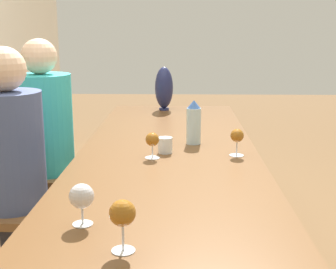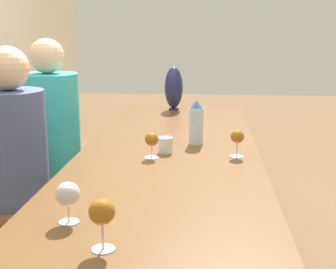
# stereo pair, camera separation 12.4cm
# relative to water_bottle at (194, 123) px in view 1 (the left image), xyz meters

# --- Properties ---
(dining_table) EXTENTS (2.57, 0.88, 0.72)m
(dining_table) POSITION_rel_water_bottle_xyz_m (-0.08, 0.13, -0.18)
(dining_table) COLOR brown
(dining_table) RESTS_ON ground_plane
(water_bottle) EXTENTS (0.08, 0.08, 0.23)m
(water_bottle) POSITION_rel_water_bottle_xyz_m (0.00, 0.00, 0.00)
(water_bottle) COLOR #ADCCD6
(water_bottle) RESTS_ON dining_table
(water_tumbler) EXTENTS (0.07, 0.07, 0.08)m
(water_tumbler) POSITION_rel_water_bottle_xyz_m (-0.19, 0.14, -0.07)
(water_tumbler) COLOR silver
(water_tumbler) RESTS_ON dining_table
(vase) EXTENTS (0.13, 0.13, 0.32)m
(vase) POSITION_rel_water_bottle_xyz_m (1.01, 0.19, 0.05)
(vase) COLOR #1E234C
(vase) RESTS_ON dining_table
(wine_glass_0) EXTENTS (0.07, 0.07, 0.15)m
(wine_glass_0) POSITION_rel_water_bottle_xyz_m (-1.21, 0.22, -0.00)
(wine_glass_0) COLOR silver
(wine_glass_0) RESTS_ON dining_table
(wine_glass_1) EXTENTS (0.07, 0.07, 0.13)m
(wine_glass_1) POSITION_rel_water_bottle_xyz_m (-0.23, -0.20, -0.02)
(wine_glass_1) COLOR silver
(wine_glass_1) RESTS_ON dining_table
(wine_glass_2) EXTENTS (0.08, 0.08, 0.13)m
(wine_glass_2) POSITION_rel_water_bottle_xyz_m (-1.04, 0.37, -0.02)
(wine_glass_2) COLOR silver
(wine_glass_2) RESTS_ON dining_table
(wine_glass_3) EXTENTS (0.07, 0.07, 0.12)m
(wine_glass_3) POSITION_rel_water_bottle_xyz_m (-0.28, 0.20, -0.03)
(wine_glass_3) COLOR silver
(wine_glass_3) RESTS_ON dining_table
(chair_near) EXTENTS (0.44, 0.44, 0.88)m
(chair_near) POSITION_rel_water_bottle_xyz_m (-0.25, 0.95, -0.35)
(chair_near) COLOR brown
(chair_near) RESTS_ON ground_plane
(chair_far) EXTENTS (0.44, 0.44, 0.88)m
(chair_far) POSITION_rel_water_bottle_xyz_m (0.31, 0.95, -0.35)
(chair_far) COLOR brown
(chair_far) RESTS_ON ground_plane
(person_near) EXTENTS (0.33, 0.33, 1.23)m
(person_near) POSITION_rel_water_bottle_xyz_m (-0.25, 0.87, -0.17)
(person_near) COLOR #2D2D38
(person_near) RESTS_ON ground_plane
(person_far) EXTENTS (0.35, 0.35, 1.26)m
(person_far) POSITION_rel_water_bottle_xyz_m (0.31, 0.87, -0.16)
(person_far) COLOR #2D2D38
(person_far) RESTS_ON ground_plane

